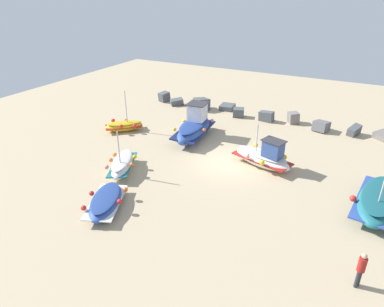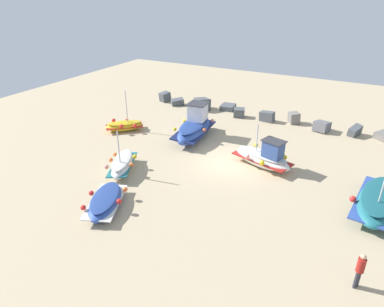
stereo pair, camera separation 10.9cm
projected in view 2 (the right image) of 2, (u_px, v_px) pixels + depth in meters
ground_plane at (228, 163)px, 23.49m from camera, size 55.07×55.07×0.00m
fishing_boat_0 at (105, 201)px, 18.58m from camera, size 2.86×3.93×0.88m
fishing_boat_1 at (379, 202)px, 18.27m from camera, size 2.91×5.40×3.04m
fishing_boat_2 at (122, 164)px, 22.25m from camera, size 2.69×3.79×3.04m
fishing_boat_3 at (195, 127)px, 27.01m from camera, size 2.45×5.45×2.75m
fishing_boat_4 at (124, 126)px, 28.63m from camera, size 3.15×3.03×3.40m
fishing_boat_5 at (264, 157)px, 22.84m from camera, size 4.40×2.67×2.82m
person_walking at (360, 269)px, 13.43m from camera, size 0.32×0.32×1.67m
breakwater_rocks at (265, 115)px, 31.04m from camera, size 23.49×2.84×1.35m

